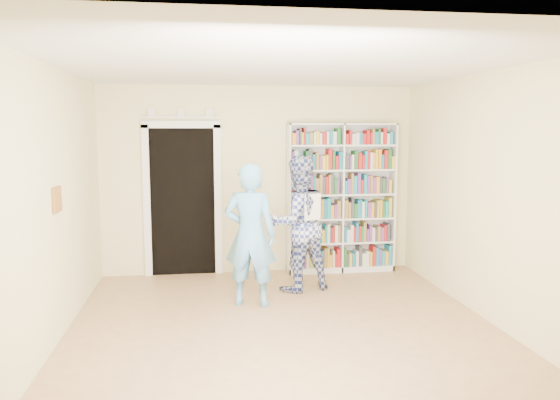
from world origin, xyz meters
name	(u,v)px	position (x,y,z in m)	size (l,w,h in m)	color
floor	(285,332)	(0.00, 0.00, 0.00)	(5.00, 5.00, 0.00)	#A1714E
ceiling	(285,65)	(0.00, 0.00, 2.70)	(5.00, 5.00, 0.00)	white
wall_back	(259,180)	(0.00, 2.50, 1.35)	(4.50, 4.50, 0.00)	beige
wall_left	(50,207)	(-2.25, 0.00, 1.35)	(5.00, 5.00, 0.00)	beige
wall_right	(495,199)	(2.25, 0.00, 1.35)	(5.00, 5.00, 0.00)	beige
bookshelf	(341,197)	(1.19, 2.34, 1.10)	(1.58, 0.30, 2.17)	white
doorway	(183,193)	(-1.10, 2.48, 1.18)	(1.10, 0.08, 2.43)	black
wall_art	(57,200)	(-2.23, 0.20, 1.40)	(0.03, 0.25, 0.25)	brown
man_blue	(250,235)	(-0.27, 0.95, 0.85)	(0.62, 0.41, 1.70)	#69B2E9
man_plaid	(298,224)	(0.39, 1.49, 0.87)	(0.85, 0.66, 1.75)	navy
paper_sheet	(313,207)	(0.54, 1.26, 1.12)	(0.24, 0.01, 0.33)	white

